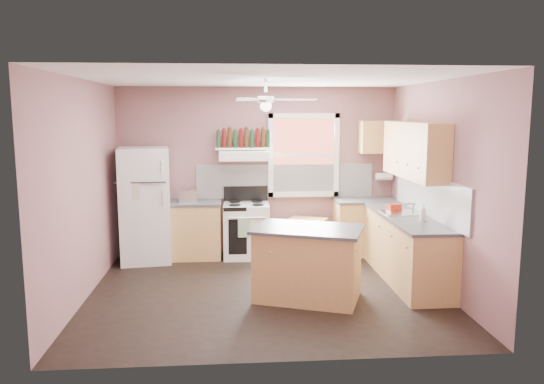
{
  "coord_description": "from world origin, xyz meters",
  "views": [
    {
      "loc": [
        -0.44,
        -6.6,
        2.29
      ],
      "look_at": [
        0.1,
        0.3,
        1.25
      ],
      "focal_mm": 35.0,
      "sensor_mm": 36.0,
      "label": 1
    }
  ],
  "objects": [
    {
      "name": "ceiling",
      "position": [
        0.0,
        0.0,
        2.7
      ],
      "size": [
        4.5,
        4.5,
        0.0
      ],
      "primitive_type": "plane",
      "color": "white",
      "rests_on": "ground"
    },
    {
      "name": "wine_bottles",
      "position": [
        -0.23,
        1.87,
        1.88
      ],
      "size": [
        0.86,
        0.06,
        0.31
      ],
      "color": "#143819",
      "rests_on": "bottle_shelf"
    },
    {
      "name": "backsplash_right",
      "position": [
        2.23,
        0.3,
        1.18
      ],
      "size": [
        0.03,
        2.6,
        0.55
      ],
      "primitive_type": "cube",
      "color": "white",
      "rests_on": "wall_right"
    },
    {
      "name": "sink",
      "position": [
        1.94,
        0.5,
        0.9
      ],
      "size": [
        0.55,
        0.45,
        0.03
      ],
      "primitive_type": "cube",
      "color": "silver",
      "rests_on": "counter_right"
    },
    {
      "name": "range_hood",
      "position": [
        -0.23,
        1.75,
        1.62
      ],
      "size": [
        0.78,
        0.5,
        0.14
      ],
      "primitive_type": "cube",
      "color": "white",
      "rests_on": "wall_back"
    },
    {
      "name": "red_caddy",
      "position": [
        1.88,
        0.66,
        0.95
      ],
      "size": [
        0.2,
        0.16,
        0.1
      ],
      "primitive_type": "cube",
      "rotation": [
        0.0,
        0.0,
        0.22
      ],
      "color": "#AB230E",
      "rests_on": "counter_right"
    },
    {
      "name": "island_top",
      "position": [
        0.49,
        -0.33,
        0.88
      ],
      "size": [
        1.51,
        1.24,
        0.04
      ],
      "primitive_type": "cube",
      "rotation": [
        0.0,
        0.0,
        -0.36
      ],
      "color": "#3F3F41",
      "rests_on": "island"
    },
    {
      "name": "paper_towel",
      "position": [
        2.07,
        1.86,
        1.25
      ],
      "size": [
        0.26,
        0.12,
        0.12
      ],
      "primitive_type": "cylinder",
      "rotation": [
        0.0,
        1.57,
        0.0
      ],
      "color": "white",
      "rests_on": "wall_back"
    },
    {
      "name": "soap_bottle",
      "position": [
        2.02,
        -0.09,
        1.01
      ],
      "size": [
        0.12,
        0.12,
        0.23
      ],
      "primitive_type": "imported",
      "rotation": [
        0.0,
        0.0,
        3.67
      ],
      "color": "silver",
      "rests_on": "counter_right"
    },
    {
      "name": "window_frame",
      "position": [
        0.75,
        1.96,
        1.6
      ],
      "size": [
        1.16,
        0.07,
        1.36
      ],
      "primitive_type": "cube",
      "color": "white",
      "rests_on": "wall_back"
    },
    {
      "name": "counter_corner",
      "position": [
        1.75,
        1.7,
        0.88
      ],
      "size": [
        1.02,
        0.62,
        0.04
      ],
      "primitive_type": "cube",
      "color": "#3F3F41",
      "rests_on": "base_cabinet_corner"
    },
    {
      "name": "stove",
      "position": [
        -0.2,
        1.66,
        0.43
      ],
      "size": [
        0.73,
        0.66,
        0.86
      ],
      "primitive_type": "cube",
      "rotation": [
        0.0,
        0.0,
        -0.02
      ],
      "color": "white",
      "rests_on": "floor"
    },
    {
      "name": "base_cabinet_corner",
      "position": [
        1.75,
        1.7,
        0.43
      ],
      "size": [
        1.0,
        0.6,
        0.86
      ],
      "primitive_type": "cube",
      "color": "tan",
      "rests_on": "floor"
    },
    {
      "name": "wall_right",
      "position": [
        2.27,
        0.0,
        1.35
      ],
      "size": [
        0.05,
        4.0,
        2.7
      ],
      "primitive_type": "cube",
      "color": "#825758",
      "rests_on": "ground"
    },
    {
      "name": "backsplash_back",
      "position": [
        0.45,
        1.99,
        1.18
      ],
      "size": [
        2.9,
        0.03,
        0.55
      ],
      "primitive_type": "cube",
      "color": "white",
      "rests_on": "wall_back"
    },
    {
      "name": "upper_cabinet_right",
      "position": [
        2.08,
        0.5,
        1.78
      ],
      "size": [
        0.33,
        1.8,
        0.76
      ],
      "primitive_type": "cube",
      "color": "tan",
      "rests_on": "wall_right"
    },
    {
      "name": "base_cabinet_left",
      "position": [
        -1.06,
        1.7,
        0.43
      ],
      "size": [
        0.9,
        0.6,
        0.86
      ],
      "primitive_type": "cube",
      "color": "tan",
      "rests_on": "floor"
    },
    {
      "name": "counter_left",
      "position": [
        -1.06,
        1.7,
        0.88
      ],
      "size": [
        0.92,
        0.62,
        0.04
      ],
      "primitive_type": "cube",
      "color": "#3F3F41",
      "rests_on": "base_cabinet_left"
    },
    {
      "name": "floor",
      "position": [
        0.0,
        0.0,
        0.0
      ],
      "size": [
        4.5,
        4.5,
        0.0
      ],
      "primitive_type": "plane",
      "color": "black",
      "rests_on": "ground"
    },
    {
      "name": "bottle_shelf",
      "position": [
        -0.23,
        1.87,
        1.72
      ],
      "size": [
        0.9,
        0.26,
        0.03
      ],
      "primitive_type": "cube",
      "color": "white",
      "rests_on": "range_hood"
    },
    {
      "name": "island",
      "position": [
        0.49,
        -0.33,
        0.43
      ],
      "size": [
        1.41,
        1.15,
        0.86
      ],
      "primitive_type": "cube",
      "rotation": [
        0.0,
        0.0,
        -0.36
      ],
      "color": "tan",
      "rests_on": "floor"
    },
    {
      "name": "toaster",
      "position": [
        -1.13,
        1.71,
        0.99
      ],
      "size": [
        0.31,
        0.24,
        0.18
      ],
      "primitive_type": "cube",
      "rotation": [
        0.0,
        0.0,
        0.3
      ],
      "color": "silver",
      "rests_on": "counter_left"
    },
    {
      "name": "wall_left",
      "position": [
        -2.27,
        0.0,
        1.35
      ],
      "size": [
        0.05,
        4.0,
        2.7
      ],
      "primitive_type": "cube",
      "color": "#825758",
      "rests_on": "ground"
    },
    {
      "name": "ceiling_fan_hub",
      "position": [
        0.0,
        0.0,
        2.45
      ],
      "size": [
        0.2,
        0.2,
        0.08
      ],
      "primitive_type": "cylinder",
      "color": "white",
      "rests_on": "ceiling"
    },
    {
      "name": "window_view",
      "position": [
        0.75,
        1.98,
        1.6
      ],
      "size": [
        1.0,
        0.02,
        1.2
      ],
      "primitive_type": "cube",
      "color": "brown",
      "rests_on": "wall_back"
    },
    {
      "name": "upper_cabinet_corner",
      "position": [
        1.95,
        1.83,
        1.9
      ],
      "size": [
        0.6,
        0.33,
        0.52
      ],
      "primitive_type": "cube",
      "color": "tan",
      "rests_on": "wall_back"
    },
    {
      "name": "base_cabinet_right",
      "position": [
        1.95,
        0.3,
        0.43
      ],
      "size": [
        0.6,
        2.2,
        0.86
      ],
      "primitive_type": "cube",
      "color": "tan",
      "rests_on": "floor"
    },
    {
      "name": "cart",
      "position": [
        0.79,
        1.69,
        0.29
      ],
      "size": [
        0.69,
        0.59,
        0.58
      ],
      "primitive_type": "cube",
      "rotation": [
        0.0,
        0.0,
        -0.41
      ],
      "color": "tan",
      "rests_on": "floor"
    },
    {
      "name": "wall_back",
      "position": [
        0.0,
        2.02,
        1.35
      ],
      "size": [
        4.5,
        0.05,
        2.7
      ],
      "primitive_type": "cube",
      "color": "#825758",
      "rests_on": "ground"
    },
    {
      "name": "counter_right",
      "position": [
        1.94,
        0.3,
        0.88
      ],
      "size": [
        0.62,
        2.22,
        0.04
      ],
      "primitive_type": "cube",
      "color": "#3F3F41",
      "rests_on": "base_cabinet_right"
    },
    {
      "name": "faucet",
      "position": [
        2.1,
        0.5,
        0.97
      ],
      "size": [
        0.03,
        0.03,
        0.14
      ],
      "primitive_type": "cylinder",
      "color": "silver",
      "rests_on": "sink"
    },
    {
      "name": "refrigerator",
      "position": [
        -1.76,
        1.55,
        0.88
      ],
      "size": [
        0.83,
        0.81,
        1.76
      ],
      "primitive_type": "cube",
      "rotation": [
        0.0,
        0.0,
        0.13
      ],
      "color": "white",
      "rests_on": "floor"
    }
  ]
}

